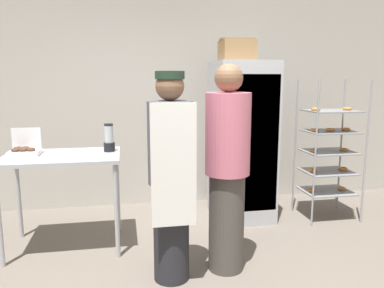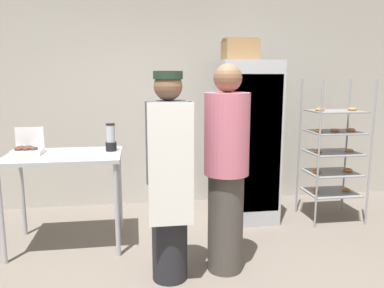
% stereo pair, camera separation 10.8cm
% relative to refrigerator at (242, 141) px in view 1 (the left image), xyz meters
% --- Properties ---
extents(back_wall, '(6.40, 0.12, 2.81)m').
position_rel_refrigerator_xyz_m(back_wall, '(-0.68, 0.77, 0.48)').
color(back_wall, '#B7B2A8').
rests_on(back_wall, ground_plane).
extents(refrigerator, '(0.67, 0.72, 1.84)m').
position_rel_refrigerator_xyz_m(refrigerator, '(0.00, 0.00, 0.00)').
color(refrigerator, '#ADAFB5').
rests_on(refrigerator, ground_plane).
extents(baking_rack, '(0.64, 0.52, 1.64)m').
position_rel_refrigerator_xyz_m(baking_rack, '(1.01, -0.19, -0.11)').
color(baking_rack, '#93969B').
rests_on(baking_rack, ground_plane).
extents(prep_counter, '(1.09, 0.72, 0.93)m').
position_rel_refrigerator_xyz_m(prep_counter, '(-1.95, -0.48, -0.10)').
color(prep_counter, '#ADAFB5').
rests_on(prep_counter, ground_plane).
extents(donut_box, '(0.27, 0.21, 0.25)m').
position_rel_refrigerator_xyz_m(donut_box, '(-2.29, -0.44, 0.05)').
color(donut_box, white).
rests_on(donut_box, prep_counter).
extents(blender_pitcher, '(0.11, 0.11, 0.28)m').
position_rel_refrigerator_xyz_m(blender_pitcher, '(-1.51, -0.37, 0.13)').
color(blender_pitcher, black).
rests_on(blender_pitcher, prep_counter).
extents(cardboard_storage_box, '(0.37, 0.32, 0.25)m').
position_rel_refrigerator_xyz_m(cardboard_storage_box, '(-0.09, -0.01, 1.04)').
color(cardboard_storage_box, '#937047').
rests_on(cardboard_storage_box, refrigerator).
extents(person_baker, '(0.36, 0.38, 1.70)m').
position_rel_refrigerator_xyz_m(person_baker, '(-1.00, -1.27, -0.03)').
color(person_baker, '#232328').
rests_on(person_baker, ground_plane).
extents(person_customer, '(0.38, 0.38, 1.77)m').
position_rel_refrigerator_xyz_m(person_customer, '(-0.51, -1.19, -0.02)').
color(person_customer, '#47423D').
rests_on(person_customer, ground_plane).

